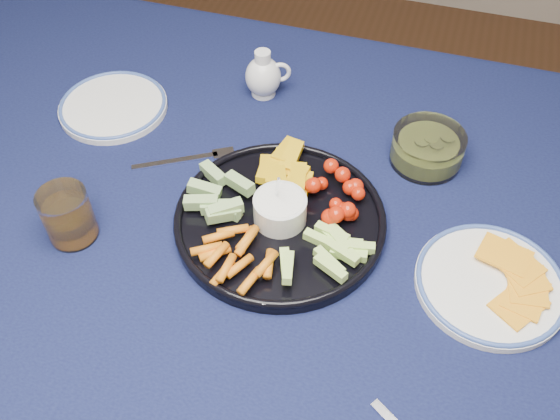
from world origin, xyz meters
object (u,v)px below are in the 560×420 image
(crudite_platter, at_px, (278,217))
(cheese_plate, at_px, (491,282))
(dining_table, at_px, (226,253))
(creamer_pitcher, at_px, (264,76))
(side_plate_extra, at_px, (113,106))
(juice_tumbler, at_px, (69,218))
(pickle_bowl, at_px, (427,149))

(crudite_platter, xyz_separation_m, cheese_plate, (0.31, -0.02, -0.01))
(dining_table, bearing_deg, crudite_platter, 9.45)
(creamer_pitcher, height_order, side_plate_extra, creamer_pitcher)
(crudite_platter, height_order, juice_tumbler, crudite_platter)
(dining_table, height_order, crudite_platter, crudite_platter)
(dining_table, xyz_separation_m, pickle_bowl, (0.28, 0.22, 0.11))
(cheese_plate, bearing_deg, crudite_platter, 176.24)
(crudite_platter, xyz_separation_m, pickle_bowl, (0.19, 0.20, 0.01))
(pickle_bowl, relative_size, cheese_plate, 0.57)
(dining_table, xyz_separation_m, side_plate_extra, (-0.28, 0.18, 0.10))
(pickle_bowl, bearing_deg, creamer_pitcher, 164.10)
(pickle_bowl, height_order, cheese_plate, pickle_bowl)
(dining_table, relative_size, crudite_platter, 5.22)
(dining_table, height_order, creamer_pitcher, creamer_pitcher)
(dining_table, xyz_separation_m, cheese_plate, (0.40, -0.01, 0.10))
(crudite_platter, distance_m, side_plate_extra, 0.40)
(dining_table, distance_m, creamer_pitcher, 0.33)
(crudite_platter, relative_size, creamer_pitcher, 3.53)
(juice_tumbler, relative_size, side_plate_extra, 0.45)
(dining_table, bearing_deg, pickle_bowl, 38.35)
(cheese_plate, relative_size, side_plate_extra, 1.08)
(creamer_pitcher, xyz_separation_m, cheese_plate, (0.43, -0.31, -0.03))
(juice_tumbler, bearing_deg, creamer_pitcher, 67.31)
(crudite_platter, xyz_separation_m, juice_tumbler, (-0.29, -0.11, 0.02))
(pickle_bowl, xyz_separation_m, side_plate_extra, (-0.55, -0.03, -0.02))
(crudite_platter, distance_m, juice_tumbler, 0.31)
(pickle_bowl, distance_m, side_plate_extra, 0.56)
(creamer_pitcher, height_order, pickle_bowl, creamer_pitcher)
(creamer_pitcher, bearing_deg, cheese_plate, -35.88)
(cheese_plate, xyz_separation_m, juice_tumbler, (-0.60, -0.09, 0.03))
(pickle_bowl, bearing_deg, juice_tumbler, -146.82)
(dining_table, bearing_deg, side_plate_extra, 146.45)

